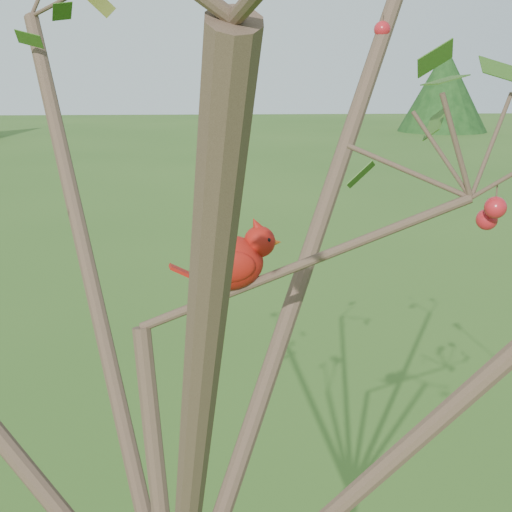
% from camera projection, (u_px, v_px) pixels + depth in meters
% --- Properties ---
extents(crabapple_tree, '(2.35, 2.05, 2.95)m').
position_uv_depth(crabapple_tree, '(176.00, 256.00, 1.19)').
color(crabapple_tree, '#3B2A1F').
rests_on(crabapple_tree, ground).
extents(cardinal, '(0.21, 0.12, 0.15)m').
position_uv_depth(cardinal, '(233.00, 260.00, 1.31)').
color(cardinal, '#A41A0E').
rests_on(cardinal, ground).
extents(distant_trees, '(41.18, 14.18, 3.34)m').
position_uv_depth(distant_trees, '(201.00, 98.00, 24.00)').
color(distant_trees, '#3B2A1F').
rests_on(distant_trees, ground).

